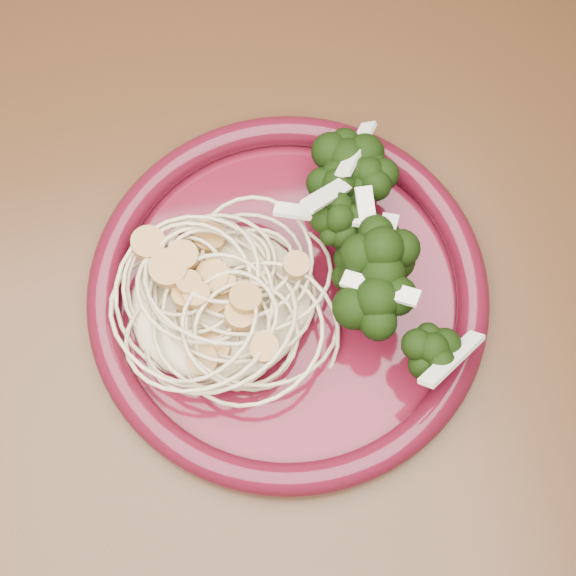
% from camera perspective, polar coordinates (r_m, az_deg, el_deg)
% --- Properties ---
extents(dining_table, '(1.20, 0.80, 0.75)m').
position_cam_1_polar(dining_table, '(0.71, 8.03, -1.30)').
color(dining_table, '#472814').
rests_on(dining_table, ground).
extents(dinner_plate, '(0.29, 0.29, 0.02)m').
position_cam_1_polar(dinner_plate, '(0.59, 0.00, -0.31)').
color(dinner_plate, '#4E0B19').
rests_on(dinner_plate, dining_table).
extents(spaghetti_pile, '(0.14, 0.12, 0.03)m').
position_cam_1_polar(spaghetti_pile, '(0.57, -4.84, -0.82)').
color(spaghetti_pile, '#CBBA8F').
rests_on(spaghetti_pile, dinner_plate).
extents(scallop_cluster, '(0.13, 0.13, 0.04)m').
position_cam_1_polar(scallop_cluster, '(0.54, -5.15, 0.49)').
color(scallop_cluster, '#AF803D').
rests_on(scallop_cluster, spaghetti_pile).
extents(broccoli_pile, '(0.10, 0.17, 0.06)m').
position_cam_1_polar(broccoli_pile, '(0.57, 5.98, 1.64)').
color(broccoli_pile, black).
rests_on(broccoli_pile, dinner_plate).
extents(onion_garnish, '(0.07, 0.11, 0.06)m').
position_cam_1_polar(onion_garnish, '(0.54, 6.35, 3.06)').
color(onion_garnish, beige).
rests_on(onion_garnish, broccoli_pile).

